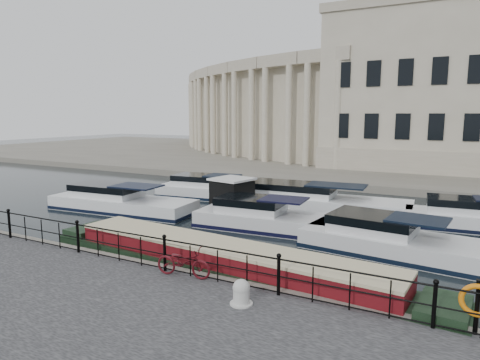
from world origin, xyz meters
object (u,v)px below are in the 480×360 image
(life_ring_post, at_px, (478,301))
(harbour_hut, at_px, (232,199))
(mooring_bollard, at_px, (241,293))
(bicycle, at_px, (183,262))
(narrowboat, at_px, (223,267))

(life_ring_post, relative_size, harbour_hut, 0.42)
(mooring_bollard, relative_size, harbour_hut, 0.22)
(bicycle, bearing_deg, life_ring_post, -95.61)
(bicycle, distance_m, harbour_hut, 10.59)
(bicycle, distance_m, narrowboat, 1.89)
(bicycle, relative_size, life_ring_post, 1.40)
(narrowboat, relative_size, harbour_hut, 4.94)
(bicycle, bearing_deg, mooring_bollard, -116.56)
(life_ring_post, bearing_deg, narrowboat, 168.96)
(bicycle, relative_size, narrowboat, 0.12)
(life_ring_post, bearing_deg, bicycle, -178.38)
(narrowboat, bearing_deg, mooring_bollard, -46.54)
(life_ring_post, distance_m, harbour_hut, 15.28)
(mooring_bollard, distance_m, harbour_hut, 12.48)
(bicycle, distance_m, mooring_bollard, 2.67)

